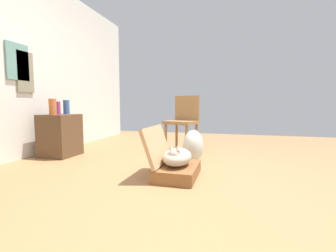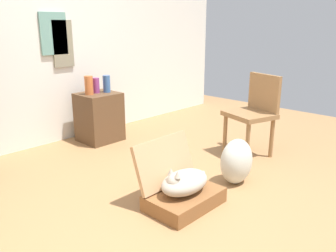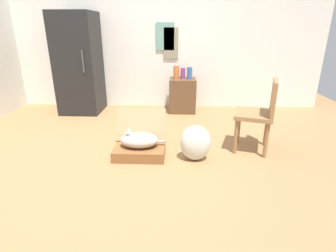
# 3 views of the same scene
# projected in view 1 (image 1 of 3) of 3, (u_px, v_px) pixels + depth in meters

# --- Properties ---
(ground_plane) EXTENTS (7.68, 7.68, 0.00)m
(ground_plane) POSITION_uv_depth(u_px,v_px,m) (175.00, 182.00, 2.22)
(ground_plane) COLOR #9E7247
(ground_plane) RESTS_ON ground
(suitcase_base) EXTENTS (0.59, 0.40, 0.12)m
(suitcase_base) POSITION_uv_depth(u_px,v_px,m) (177.00, 171.00, 2.36)
(suitcase_base) COLOR brown
(suitcase_base) RESTS_ON ground
(suitcase_lid) EXTENTS (0.59, 0.17, 0.39)m
(suitcase_lid) POSITION_uv_depth(u_px,v_px,m) (157.00, 145.00, 2.40)
(suitcase_lid) COLOR tan
(suitcase_lid) RESTS_ON suitcase_base
(cat) EXTENTS (0.52, 0.28, 0.23)m
(cat) POSITION_uv_depth(u_px,v_px,m) (177.00, 157.00, 2.34)
(cat) COLOR #B2A899
(cat) RESTS_ON suitcase_base
(plastic_bag_white) EXTENTS (0.35, 0.25, 0.41)m
(plastic_bag_white) POSITION_uv_depth(u_px,v_px,m) (193.00, 146.00, 2.95)
(plastic_bag_white) COLOR silver
(plastic_bag_white) RESTS_ON ground
(side_table) EXTENTS (0.46, 0.43, 0.59)m
(side_table) POSITION_uv_depth(u_px,v_px,m) (60.00, 135.00, 3.32)
(side_table) COLOR brown
(side_table) RESTS_ON ground
(vase_tall) EXTENTS (0.10, 0.10, 0.22)m
(vase_tall) POSITION_uv_depth(u_px,v_px,m) (53.00, 107.00, 3.18)
(vase_tall) COLOR #CC6B38
(vase_tall) RESTS_ON side_table
(vase_short) EXTENTS (0.09, 0.09, 0.20)m
(vase_short) POSITION_uv_depth(u_px,v_px,m) (66.00, 107.00, 3.39)
(vase_short) COLOR #38609E
(vase_short) RESTS_ON side_table
(vase_round) EXTENTS (0.08, 0.08, 0.18)m
(vase_round) POSITION_uv_depth(u_px,v_px,m) (57.00, 108.00, 3.30)
(vase_round) COLOR #8C387A
(vase_round) RESTS_ON side_table
(chair) EXTENTS (0.54, 0.56, 0.88)m
(chair) POSITION_uv_depth(u_px,v_px,m) (183.00, 120.00, 3.74)
(chair) COLOR olive
(chair) RESTS_ON ground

